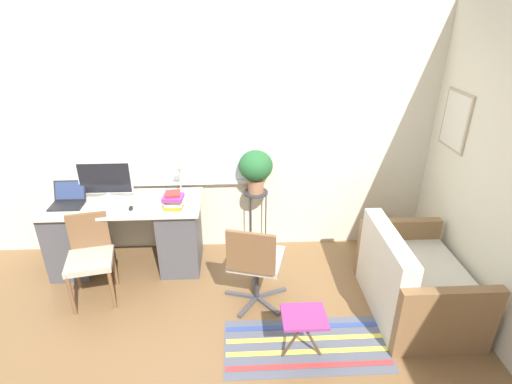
% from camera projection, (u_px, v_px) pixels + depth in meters
% --- Properties ---
extents(ground_plane, '(14.00, 14.00, 0.00)m').
position_uv_depth(ground_plane, '(216.00, 281.00, 4.14)').
color(ground_plane, brown).
extents(wall_back_with_window, '(9.00, 0.12, 2.70)m').
position_uv_depth(wall_back_with_window, '(212.00, 134.00, 4.20)').
color(wall_back_with_window, beige).
rests_on(wall_back_with_window, ground_plane).
extents(wall_right_with_picture, '(0.08, 9.00, 2.70)m').
position_uv_depth(wall_right_with_picture, '(469.00, 154.00, 3.66)').
color(wall_right_with_picture, beige).
rests_on(wall_right_with_picture, ground_plane).
extents(desk, '(1.61, 0.65, 0.78)m').
position_uv_depth(desk, '(126.00, 233.00, 4.21)').
color(desk, beige).
rests_on(desk, ground_plane).
extents(laptop, '(0.31, 0.28, 0.21)m').
position_uv_depth(laptop, '(68.00, 200.00, 3.99)').
color(laptop, black).
rests_on(laptop, desk).
extents(monitor, '(0.53, 0.19, 0.40)m').
position_uv_depth(monitor, '(105.00, 180.00, 4.04)').
color(monitor, silver).
rests_on(monitor, desk).
extents(keyboard, '(0.35, 0.13, 0.02)m').
position_uv_depth(keyboard, '(104.00, 209.00, 3.89)').
color(keyboard, silver).
rests_on(keyboard, desk).
extents(mouse, '(0.04, 0.07, 0.04)m').
position_uv_depth(mouse, '(131.00, 208.00, 3.90)').
color(mouse, black).
rests_on(mouse, desk).
extents(desk_lamp, '(0.15, 0.15, 0.35)m').
position_uv_depth(desk_lamp, '(180.00, 177.00, 4.11)').
color(desk_lamp, '#BCB299').
rests_on(desk_lamp, desk).
extents(book_stack, '(0.21, 0.19, 0.18)m').
position_uv_depth(book_stack, '(173.00, 201.00, 3.88)').
color(book_stack, orange).
rests_on(book_stack, desk).
extents(desk_chair_wooden, '(0.48, 0.49, 0.83)m').
position_uv_depth(desk_chair_wooden, '(90.00, 255.00, 3.75)').
color(desk_chair_wooden, brown).
rests_on(desk_chair_wooden, ground_plane).
extents(office_chair_swivel, '(0.61, 0.62, 0.89)m').
position_uv_depth(office_chair_swivel, '(255.00, 261.00, 3.63)').
color(office_chair_swivel, '#47474C').
rests_on(office_chair_swivel, ground_plane).
extents(couch_loveseat, '(0.82, 1.16, 0.82)m').
position_uv_depth(couch_loveseat, '(413.00, 283.00, 3.66)').
color(couch_loveseat, silver).
rests_on(couch_loveseat, ground_plane).
extents(plant_stand, '(0.27, 0.27, 0.74)m').
position_uv_depth(plant_stand, '(256.00, 199.00, 4.40)').
color(plant_stand, '#333338').
rests_on(plant_stand, ground_plane).
extents(potted_plant, '(0.36, 0.36, 0.47)m').
position_uv_depth(potted_plant, '(256.00, 168.00, 4.23)').
color(potted_plant, '#9E6B4C').
rests_on(potted_plant, plant_stand).
extents(floor_rug_striped, '(1.38, 0.63, 0.01)m').
position_uv_depth(floor_rug_striped, '(306.00, 345.00, 3.36)').
color(floor_rug_striped, '#565B6B').
rests_on(floor_rug_striped, ground_plane).
extents(folding_stool, '(0.35, 0.30, 0.43)m').
position_uv_depth(folding_stool, '(304.00, 320.00, 3.11)').
color(folding_stool, '#93337A').
rests_on(folding_stool, ground_plane).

